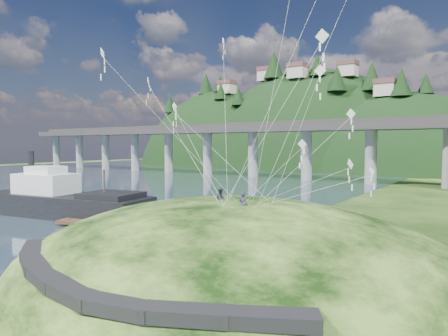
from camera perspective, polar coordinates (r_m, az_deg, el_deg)
The scene contains 10 objects.
ground at distance 33.96m, azimuth -11.71°, elevation -12.14°, with size 320.00×320.00×0.00m, color black.
water at distance 109.69m, azimuth -25.94°, elevation -1.64°, with size 240.00×240.00×0.00m, color #2F4456.
grass_hill at distance 30.89m, azimuth 1.81°, elevation -16.59°, with size 36.00×32.00×13.00m.
footpath at distance 21.89m, azimuth -17.42°, elevation -15.37°, with size 22.29×5.84×0.83m.
bridge at distance 105.16m, azimuth 6.77°, elevation 3.77°, with size 160.00×11.00×15.00m.
far_ridge at distance 160.26m, azimuth 10.31°, elevation -2.51°, with size 153.00×70.00×94.50m.
work_barge at distance 54.32m, azimuth -22.07°, elevation -4.25°, with size 24.09×10.51×8.16m.
wooden_dock at distance 44.55m, azimuth -15.00°, elevation -7.83°, with size 14.64×6.18×1.04m.
kite_flyers at distance 28.73m, azimuth 0.66°, elevation -3.05°, with size 3.61×1.91×1.79m.
kite_swarm at distance 31.66m, azimuth 6.48°, elevation 13.04°, with size 19.18×16.89×19.72m.
Camera 1 is at (24.07, -22.16, 9.09)m, focal length 32.00 mm.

